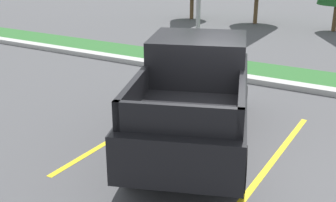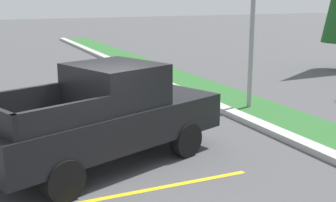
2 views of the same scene
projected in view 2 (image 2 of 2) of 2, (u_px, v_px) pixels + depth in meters
name	position (u px, v px, depth m)	size (l,w,h in m)	color
ground_plane	(97.00, 186.00, 8.32)	(120.00, 120.00, 0.00)	#4C4C4F
parking_line_near	(87.00, 142.00, 10.76)	(0.12, 4.80, 0.01)	yellow
parking_line_far	(131.00, 193.00, 8.02)	(0.12, 4.80, 0.01)	yellow
curb_strip	(308.00, 146.00, 10.31)	(56.00, 0.40, 0.15)	#B2B2AD
pickup_truck_main	(106.00, 116.00, 9.18)	(3.62, 5.55, 2.10)	black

